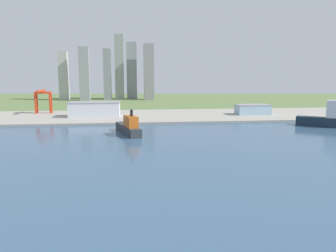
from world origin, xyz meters
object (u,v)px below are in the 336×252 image
at_px(cargo_ship, 331,117).
at_px(container_barge, 129,127).
at_px(warehouse_main, 95,109).
at_px(port_crane_red, 43,96).
at_px(warehouse_annex, 253,109).

height_order(cargo_ship, container_barge, cargo_ship).
bearing_deg(container_barge, warehouse_main, 110.44).
height_order(port_crane_red, warehouse_main, port_crane_red).
relative_size(cargo_ship, warehouse_main, 0.90).
bearing_deg(port_crane_red, container_barge, -53.58).
relative_size(container_barge, warehouse_annex, 1.25).
height_order(cargo_ship, warehouse_annex, cargo_ship).
xyz_separation_m(cargo_ship, container_barge, (-221.92, -17.67, -3.89)).
bearing_deg(port_crane_red, warehouse_annex, -8.92).
bearing_deg(warehouse_annex, cargo_ship, -63.79).
bearing_deg(warehouse_main, warehouse_annex, -0.44).
xyz_separation_m(container_barge, warehouse_main, (-45.57, 122.25, 5.32)).
height_order(container_barge, warehouse_main, container_barge).
distance_m(container_barge, warehouse_main, 130.57).
relative_size(cargo_ship, port_crane_red, 1.57).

